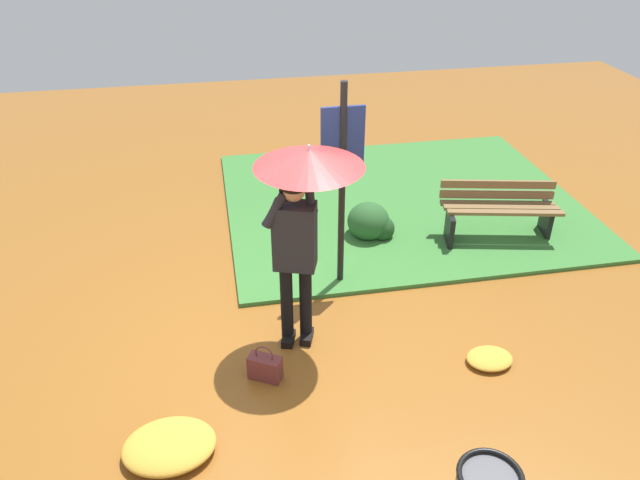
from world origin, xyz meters
name	(u,v)px	position (x,y,z in m)	size (l,w,h in m)	color
ground_plane	(289,345)	(0.00, 0.00, 0.00)	(18.00, 18.00, 0.00)	brown
grass_verge	(401,201)	(1.96, 2.68, 0.03)	(4.80, 4.00, 0.05)	#387533
person_with_umbrella	(303,198)	(0.17, 0.09, 1.55)	(0.96, 0.96, 2.04)	black
info_sign_post	(342,164)	(0.72, 0.96, 1.44)	(0.44, 0.07, 2.30)	black
handbag	(265,367)	(-0.28, -0.41, 0.13)	(0.33, 0.27, 0.37)	brown
park_bench	(499,211)	(2.84, 1.53, 0.40)	(1.41, 0.65, 0.75)	black
shrub_cluster	(371,223)	(1.30, 1.84, 0.22)	(0.58, 0.53, 0.47)	#285628
leaf_pile_near_person	(169,446)	(-1.12, -1.12, 0.08)	(0.74, 0.59, 0.16)	gold
leaf_pile_far_path	(490,359)	(1.82, -0.60, 0.05)	(0.44, 0.35, 0.10)	gold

